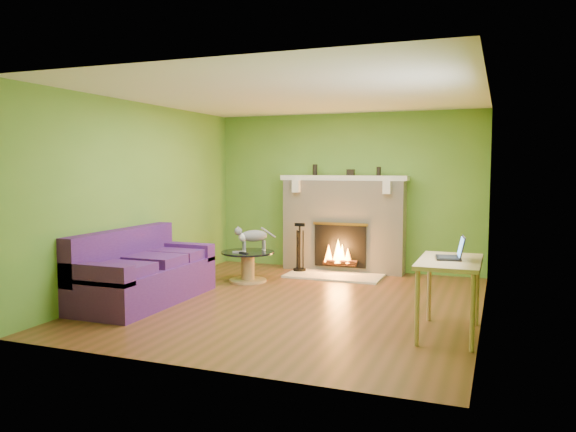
% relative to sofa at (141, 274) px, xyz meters
% --- Properties ---
extents(floor, '(5.00, 5.00, 0.00)m').
position_rel_sofa_xyz_m(floor, '(1.86, 0.63, -0.35)').
color(floor, brown).
rests_on(floor, ground).
extents(ceiling, '(5.00, 5.00, 0.00)m').
position_rel_sofa_xyz_m(ceiling, '(1.86, 0.63, 2.25)').
color(ceiling, white).
rests_on(ceiling, wall_back).
extents(wall_back, '(5.00, 0.00, 5.00)m').
position_rel_sofa_xyz_m(wall_back, '(1.86, 3.13, 0.95)').
color(wall_back, '#57892D').
rests_on(wall_back, floor).
extents(wall_front, '(5.00, 0.00, 5.00)m').
position_rel_sofa_xyz_m(wall_front, '(1.86, -1.87, 0.95)').
color(wall_front, '#57892D').
rests_on(wall_front, floor).
extents(wall_left, '(0.00, 5.00, 5.00)m').
position_rel_sofa_xyz_m(wall_left, '(-0.39, 0.63, 0.95)').
color(wall_left, '#57892D').
rests_on(wall_left, floor).
extents(wall_right, '(0.00, 5.00, 5.00)m').
position_rel_sofa_xyz_m(wall_right, '(4.11, 0.63, 0.95)').
color(wall_right, '#57892D').
rests_on(wall_right, floor).
extents(window_frame, '(0.00, 1.20, 1.20)m').
position_rel_sofa_xyz_m(window_frame, '(4.10, -0.27, 1.20)').
color(window_frame, silver).
rests_on(window_frame, wall_right).
extents(window_pane, '(0.00, 1.06, 1.06)m').
position_rel_sofa_xyz_m(window_pane, '(4.09, -0.27, 1.20)').
color(window_pane, white).
rests_on(window_pane, wall_right).
extents(fireplace, '(2.10, 0.46, 1.58)m').
position_rel_sofa_xyz_m(fireplace, '(1.86, 2.95, 0.42)').
color(fireplace, '#BDB29C').
rests_on(fireplace, floor).
extents(hearth, '(1.50, 0.75, 0.03)m').
position_rel_sofa_xyz_m(hearth, '(1.86, 2.43, -0.34)').
color(hearth, beige).
rests_on(hearth, floor).
extents(mantel, '(2.10, 0.28, 0.08)m').
position_rel_sofa_xyz_m(mantel, '(1.86, 2.93, 1.19)').
color(mantel, silver).
rests_on(mantel, fireplace).
extents(sofa, '(0.92, 2.04, 0.92)m').
position_rel_sofa_xyz_m(sofa, '(0.00, 0.00, 0.00)').
color(sofa, '#441960').
rests_on(sofa, floor).
extents(coffee_table, '(0.80, 0.80, 0.45)m').
position_rel_sofa_xyz_m(coffee_table, '(0.74, 1.62, -0.09)').
color(coffee_table, tan).
rests_on(coffee_table, floor).
extents(desk, '(0.61, 1.05, 0.78)m').
position_rel_sofa_xyz_m(desk, '(3.81, -0.10, 0.33)').
color(desk, tan).
rests_on(desk, floor).
extents(cat, '(0.61, 0.57, 0.38)m').
position_rel_sofa_xyz_m(cat, '(0.82, 1.67, 0.29)').
color(cat, slate).
rests_on(cat, coffee_table).
extents(remote_silver, '(0.17, 0.13, 0.02)m').
position_rel_sofa_xyz_m(remote_silver, '(0.64, 1.50, 0.11)').
color(remote_silver, gray).
rests_on(remote_silver, coffee_table).
extents(remote_black, '(0.16, 0.10, 0.02)m').
position_rel_sofa_xyz_m(remote_black, '(0.76, 1.44, 0.11)').
color(remote_black, black).
rests_on(remote_black, coffee_table).
extents(laptop, '(0.33, 0.36, 0.24)m').
position_rel_sofa_xyz_m(laptop, '(3.79, -0.05, 0.55)').
color(laptop, black).
rests_on(laptop, desk).
extents(fire_tools, '(0.21, 0.21, 0.78)m').
position_rel_sofa_xyz_m(fire_tools, '(1.23, 2.58, 0.07)').
color(fire_tools, black).
rests_on(fire_tools, hearth).
extents(mantel_vase_left, '(0.08, 0.08, 0.18)m').
position_rel_sofa_xyz_m(mantel_vase_left, '(1.36, 2.96, 1.32)').
color(mantel_vase_left, black).
rests_on(mantel_vase_left, mantel).
extents(mantel_vase_right, '(0.07, 0.07, 0.14)m').
position_rel_sofa_xyz_m(mantel_vase_right, '(2.43, 2.96, 1.30)').
color(mantel_vase_right, black).
rests_on(mantel_vase_right, mantel).
extents(mantel_box, '(0.12, 0.08, 0.10)m').
position_rel_sofa_xyz_m(mantel_box, '(1.97, 2.96, 1.28)').
color(mantel_box, black).
rests_on(mantel_box, mantel).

